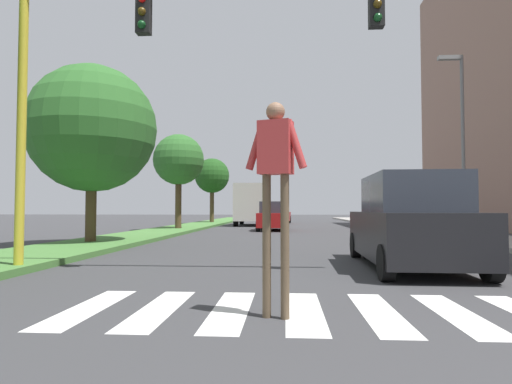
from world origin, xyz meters
TOP-DOWN VIEW (x-y plane):
  - ground_plane at (0.00, 30.00)m, footprint 140.00×140.00m
  - crosswalk at (0.00, 6.96)m, footprint 5.85×2.20m
  - median_strip at (-6.61, 28.00)m, footprint 2.87×64.00m
  - tree_mid at (-6.87, 15.93)m, footprint 4.37×4.37m
  - tree_far at (-6.42, 26.16)m, footprint 2.95×2.95m
  - tree_distant at (-6.49, 38.04)m, footprint 2.97×2.97m
  - sidewalk_right at (7.61, 28.00)m, footprint 3.00×64.00m
  - traffic_light_gantry at (-3.07, 9.80)m, footprint 8.32×0.30m
  - street_lamp_right at (7.01, 19.77)m, footprint 1.02×0.24m
  - pedestrian_performer at (-0.33, 6.61)m, footprint 0.74×0.34m
  - suv_crossing at (2.42, 11.00)m, footprint 2.05×4.64m
  - sedan_midblock at (-0.91, 27.05)m, footprint 1.87×4.42m
  - sedan_distant at (-0.75, 38.78)m, footprint 2.09×4.48m
  - truck_box_delivery at (-2.75, 34.52)m, footprint 2.40×6.20m

SIDE VIEW (x-z plane):
  - ground_plane at x=0.00m, z-range 0.00..0.00m
  - crosswalk at x=0.00m, z-range 0.00..0.01m
  - median_strip at x=-6.61m, z-range 0.00..0.15m
  - sidewalk_right at x=7.61m, z-range 0.00..0.15m
  - sedan_distant at x=-0.75m, z-range -0.06..1.61m
  - sedan_midblock at x=-0.91m, z-range -0.06..1.63m
  - suv_crossing at x=2.42m, z-range -0.05..1.92m
  - truck_box_delivery at x=-2.75m, z-range 0.08..3.18m
  - pedestrian_performer at x=-0.33m, z-range 0.42..2.91m
  - tree_mid at x=-6.87m, z-range 0.98..7.05m
  - tree_distant at x=-6.49m, z-range 1.36..6.82m
  - tree_far at x=-6.42m, z-range 1.37..6.83m
  - traffic_light_gantry at x=-3.07m, z-range 1.34..7.34m
  - street_lamp_right at x=7.01m, z-range 0.84..8.34m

